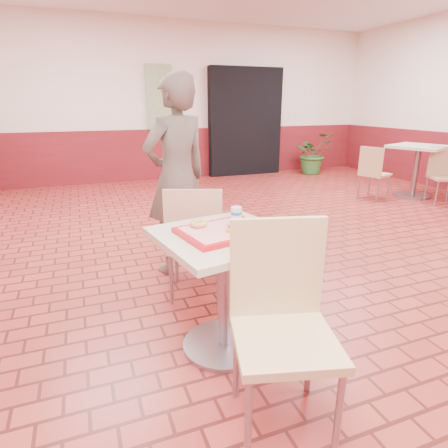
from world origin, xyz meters
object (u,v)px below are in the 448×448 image
object	(u,v)px
chair_main_back	(195,238)
serving_tray	(224,231)
chair_main_front	(281,315)
customer	(177,177)
ring_donut	(198,223)
chair_second_front	(443,172)
long_john_donut	(236,227)
chair_second_left	(373,170)
paper_cup	(236,213)
second_table	(417,162)
potted_plant	(313,153)
main_table	(224,273)

from	to	relation	value
chair_main_back	serving_tray	bearing A→B (deg)	108.62
chair_main_front	customer	xyz separation A→B (m)	(-0.02, 1.85, 0.32)
chair_main_front	ring_donut	bearing A→B (deg)	120.63
chair_main_front	chair_second_front	bearing A→B (deg)	47.70
long_john_donut	chair_second_left	bearing A→B (deg)	38.39
ring_donut	chair_second_left	size ratio (longest dim) A/B	0.13
long_john_donut	paper_cup	size ratio (longest dim) A/B	1.75
long_john_donut	second_table	distance (m)	5.16
customer	chair_second_front	bearing A→B (deg)	171.92
chair_main_front	second_table	xyz separation A→B (m)	(4.36, 3.27, 0.01)
long_john_donut	potted_plant	size ratio (longest dim) A/B	0.17
chair_second_left	potted_plant	world-z (taller)	potted_plant
long_john_donut	chair_second_left	distance (m)	4.54
customer	long_john_donut	xyz separation A→B (m)	(0.02, -1.31, -0.05)
customer	ring_donut	world-z (taller)	customer
second_table	chair_second_front	xyz separation A→B (m)	(0.04, -0.47, -0.09)
main_table	long_john_donut	world-z (taller)	long_john_donut
paper_cup	second_table	world-z (taller)	paper_cup
second_table	chair_second_left	world-z (taller)	chair_second_left
chair_main_front	long_john_donut	size ratio (longest dim) A/B	6.64
chair_second_front	ring_donut	bearing A→B (deg)	-131.65
serving_tray	second_table	distance (m)	5.18
chair_main_back	paper_cup	xyz separation A→B (m)	(0.11, -0.55, 0.33)
chair_main_front	customer	bearing A→B (deg)	105.92
chair_main_back	chair_second_front	xyz separation A→B (m)	(4.44, 1.53, -0.03)
main_table	ring_donut	distance (m)	0.34
ring_donut	paper_cup	world-z (taller)	paper_cup
chair_second_front	long_john_donut	bearing A→B (deg)	-129.24
chair_main_back	customer	bearing A→B (deg)	-71.80
main_table	long_john_donut	size ratio (longest dim) A/B	5.17
ring_donut	paper_cup	distance (m)	0.26
chair_main_back	paper_cup	distance (m)	0.66
long_john_donut	chair_second_front	distance (m)	4.96
ring_donut	customer	bearing A→B (deg)	81.88
serving_tray	potted_plant	distance (m)	6.51
ring_donut	potted_plant	xyz separation A→B (m)	(4.16, 4.99, -0.37)
main_table	chair_second_front	size ratio (longest dim) A/B	0.90
serving_tray	chair_second_front	xyz separation A→B (m)	(4.46, 2.21, -0.31)
paper_cup	potted_plant	size ratio (longest dim) A/B	0.10
main_table	chair_main_front	bearing A→B (deg)	-83.80
long_john_donut	ring_donut	bearing A→B (deg)	141.49
chair_second_front	main_table	bearing A→B (deg)	-130.01
chair_second_front	customer	bearing A→B (deg)	-144.33
customer	chair_second_left	distance (m)	3.89
chair_main_front	serving_tray	bearing A→B (deg)	111.45
serving_tray	paper_cup	xyz separation A→B (m)	(0.13, 0.13, 0.06)
chair_main_front	customer	size ratio (longest dim) A/B	0.57
chair_main_front	ring_donut	distance (m)	0.76
long_john_donut	paper_cup	distance (m)	0.19
chair_second_front	chair_main_front	bearing A→B (deg)	-123.92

